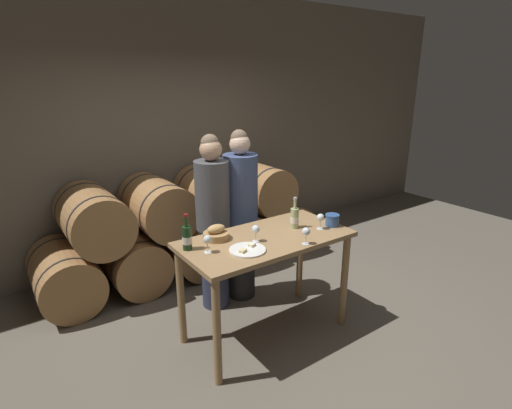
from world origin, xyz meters
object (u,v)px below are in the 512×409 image
wine_glass_center (306,232)px  wine_glass_right (320,218)px  wine_bottle_red (187,238)px  tasting_table (266,252)px  bread_basket (216,234)px  blue_crock (332,220)px  person_right (241,216)px  wine_bottle_white (295,218)px  person_left (213,222)px  wine_glass_far_left (207,240)px  wine_glass_left (256,230)px  cheese_plate (247,250)px

wine_glass_center → wine_glass_right: (0.33, 0.17, 0.00)m
wine_glass_right → wine_bottle_red: bearing=166.2°
tasting_table → bread_basket: size_ratio=6.71×
wine_bottle_red → blue_crock: size_ratio=2.32×
person_right → wine_bottle_white: bearing=-76.5°
tasting_table → person_left: 0.69m
person_right → tasting_table: bearing=-105.3°
wine_bottle_red → wine_glass_far_left: size_ratio=2.07×
wine_bottle_white → wine_glass_left: (-0.46, -0.06, 0.01)m
blue_crock → person_left: bearing=134.1°
wine_glass_left → wine_glass_center: bearing=-42.5°
tasting_table → person_right: person_right is taller
tasting_table → wine_glass_left: size_ratio=10.24×
person_right → bread_basket: size_ratio=8.08×
wine_bottle_red → wine_glass_center: (0.82, -0.46, 0.00)m
wine_bottle_red → blue_crock: bearing=-12.4°
person_left → wine_bottle_red: person_left is taller
bread_basket → person_left: bearing=63.6°
person_right → wine_bottle_red: bearing=-148.3°
cheese_plate → person_left: bearing=79.5°
tasting_table → wine_glass_center: size_ratio=10.24×
blue_crock → bread_basket: 1.06m
wine_glass_left → blue_crock: bearing=-7.7°
tasting_table → wine_glass_center: 0.42m
wine_glass_center → wine_glass_right: size_ratio=1.00×
person_left → wine_glass_center: (0.31, -0.97, 0.15)m
person_left → wine_glass_center: person_left is taller
tasting_table → wine_glass_left: bearing=-168.2°
wine_bottle_red → tasting_table: bearing=-13.4°
wine_bottle_red → wine_bottle_white: wine_bottle_red is taller
tasting_table → person_left: (-0.13, 0.67, 0.10)m
wine_glass_far_left → wine_glass_center: size_ratio=1.00×
wine_glass_far_left → blue_crock: bearing=-6.8°
wine_glass_far_left → wine_glass_left: same height
wine_glass_center → wine_glass_right: same height
blue_crock → person_right: bearing=120.0°
cheese_plate → wine_glass_right: bearing=0.7°
person_left → blue_crock: bearing=-45.9°
wine_bottle_white → tasting_table: bearing=-175.0°
wine_glass_left → wine_glass_center: 0.41m
person_left → wine_glass_far_left: size_ratio=12.21×
person_left → wine_bottle_white: person_left is taller
person_left → cheese_plate: (-0.15, -0.81, 0.05)m
person_left → wine_bottle_red: 0.74m
person_right → blue_crock: bearing=-60.0°
person_right → person_left: bearing=180.0°
wine_bottle_white → cheese_plate: (-0.62, -0.17, -0.09)m
wine_bottle_red → blue_crock: 1.33m
tasting_table → bread_basket: bread_basket is taller
wine_bottle_white → wine_bottle_red: bearing=172.7°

